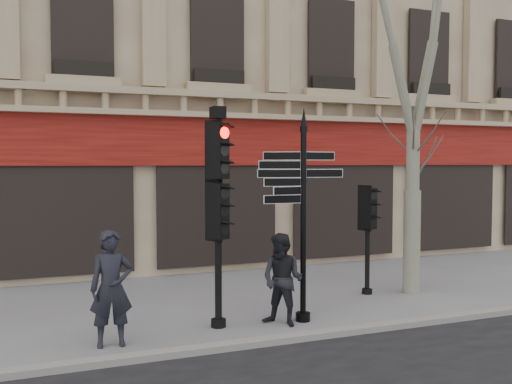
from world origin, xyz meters
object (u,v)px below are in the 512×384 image
at_px(plane_tree, 415,11).
at_px(fingerpost, 304,178).
at_px(traffic_signal_main, 218,189).
at_px(traffic_signal_secondary, 368,220).
at_px(pedestrian_a, 111,288).
at_px(pedestrian_b, 283,280).

bearing_deg(plane_tree, fingerpost, -160.80).
bearing_deg(fingerpost, traffic_signal_main, -173.68).
relative_size(fingerpost, traffic_signal_secondary, 1.66).
height_order(fingerpost, traffic_signal_secondary, fingerpost).
distance_m(fingerpost, pedestrian_a, 4.01).
xyz_separation_m(fingerpost, pedestrian_b, (-0.48, -0.11, -1.87)).
height_order(fingerpost, pedestrian_b, fingerpost).
distance_m(traffic_signal_main, plane_tree, 6.45).
height_order(fingerpost, traffic_signal_main, fingerpost).
distance_m(traffic_signal_secondary, plane_tree, 4.88).
bearing_deg(traffic_signal_main, plane_tree, -12.45).
bearing_deg(pedestrian_a, traffic_signal_main, 13.95).
xyz_separation_m(plane_tree, pedestrian_b, (-3.88, -1.30, -5.62)).
relative_size(traffic_signal_secondary, plane_tree, 0.27).
xyz_separation_m(traffic_signal_secondary, pedestrian_a, (-5.98, -1.62, -0.75)).
height_order(traffic_signal_main, pedestrian_a, traffic_signal_main).
relative_size(fingerpost, plane_tree, 0.44).
bearing_deg(traffic_signal_main, pedestrian_a, 167.52).
distance_m(fingerpost, traffic_signal_main, 1.65).
height_order(pedestrian_a, pedestrian_b, pedestrian_a).
xyz_separation_m(traffic_signal_main, pedestrian_a, (-1.97, -0.38, -1.59)).
distance_m(traffic_signal_main, traffic_signal_secondary, 4.28).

